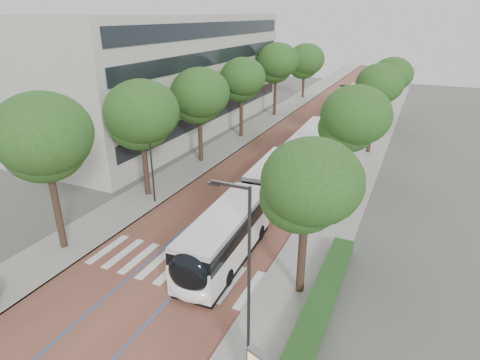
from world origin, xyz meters
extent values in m
plane|color=#51544C|center=(0.00, 0.00, 0.00)|extent=(160.00, 160.00, 0.00)
cube|color=brown|center=(0.00, 40.00, 0.01)|extent=(11.00, 140.00, 0.02)
cube|color=gray|center=(-7.50, 40.00, 0.06)|extent=(4.00, 140.00, 0.12)
cube|color=gray|center=(7.50, 40.00, 0.06)|extent=(4.00, 140.00, 0.12)
cube|color=gray|center=(-5.60, 40.00, 0.06)|extent=(0.20, 140.00, 0.14)
cube|color=gray|center=(5.60, 40.00, 0.06)|extent=(0.20, 140.00, 0.14)
cube|color=silver|center=(-4.80, 1.00, 0.03)|extent=(0.55, 3.60, 0.01)
cube|color=silver|center=(-3.55, 1.00, 0.03)|extent=(0.55, 3.60, 0.01)
cube|color=silver|center=(-2.30, 1.00, 0.03)|extent=(0.55, 3.60, 0.01)
cube|color=silver|center=(-1.05, 1.00, 0.03)|extent=(0.55, 3.60, 0.01)
cube|color=silver|center=(0.20, 1.00, 0.03)|extent=(0.55, 3.60, 0.01)
cube|color=silver|center=(1.45, 1.00, 0.03)|extent=(0.55, 3.60, 0.01)
cube|color=silver|center=(2.70, 1.00, 0.03)|extent=(0.55, 3.60, 0.01)
cube|color=silver|center=(3.95, 1.00, 0.03)|extent=(0.55, 3.60, 0.01)
cube|color=silver|center=(5.20, 1.00, 0.03)|extent=(0.55, 3.60, 0.01)
cube|color=#2253AA|center=(-1.60, 40.00, 0.02)|extent=(0.12, 126.00, 0.01)
cube|color=#2253AA|center=(1.60, 40.00, 0.02)|extent=(0.12, 126.00, 0.01)
cube|color=#ACA89F|center=(-19.50, 28.00, 7.00)|extent=(18.00, 40.00, 14.00)
cube|color=black|center=(-10.45, 28.00, 3.00)|extent=(0.12, 38.00, 1.60)
cube|color=black|center=(-10.45, 28.00, 6.20)|extent=(0.12, 38.00, 1.60)
cube|color=black|center=(-10.45, 28.00, 9.40)|extent=(0.12, 38.00, 1.60)
cube|color=black|center=(-10.45, 28.00, 12.40)|extent=(0.12, 38.00, 1.60)
cube|color=#153F17|center=(9.10, 0.00, 0.52)|extent=(1.20, 14.00, 0.80)
cylinder|color=#2B2B2D|center=(6.80, -3.00, 4.12)|extent=(0.14, 0.14, 8.00)
cube|color=#2B2B2D|center=(6.00, -3.00, 8.02)|extent=(1.70, 0.12, 0.12)
cube|color=#2B2B2D|center=(5.30, -3.00, 7.94)|extent=(0.50, 0.20, 0.10)
cylinder|color=#2B2B2D|center=(6.80, 22.00, 4.12)|extent=(0.14, 0.14, 8.00)
cube|color=#2B2B2D|center=(6.00, 22.00, 8.02)|extent=(1.70, 0.12, 0.12)
cube|color=#2B2B2D|center=(5.30, 22.00, 7.94)|extent=(0.50, 0.20, 0.10)
cylinder|color=#2B2B2D|center=(-6.10, 8.00, 4.12)|extent=(0.14, 0.14, 8.00)
cylinder|color=black|center=(-7.50, 0.00, 2.54)|extent=(0.44, 0.44, 5.09)
ellipsoid|color=#1D4616|center=(-7.50, 0.00, 7.17)|extent=(5.61, 5.61, 4.77)
cylinder|color=black|center=(-7.50, 9.00, 2.32)|extent=(0.44, 0.44, 4.64)
ellipsoid|color=#1D4616|center=(-7.50, 9.00, 6.54)|extent=(5.79, 5.79, 4.92)
cylinder|color=black|center=(-7.50, 18.00, 2.30)|extent=(0.44, 0.44, 4.59)
ellipsoid|color=#1D4616|center=(-7.50, 18.00, 6.47)|extent=(5.69, 5.69, 4.83)
cylinder|color=black|center=(-7.50, 28.00, 2.36)|extent=(0.44, 0.44, 4.71)
ellipsoid|color=#1D4616|center=(-7.50, 28.00, 6.64)|extent=(5.32, 5.32, 4.52)
cylinder|color=black|center=(-7.50, 40.00, 2.60)|extent=(0.44, 0.44, 5.20)
ellipsoid|color=#1D4616|center=(-7.50, 40.00, 7.33)|extent=(5.88, 5.88, 5.00)
cylinder|color=black|center=(-7.50, 55.00, 2.17)|extent=(0.44, 0.44, 4.34)
ellipsoid|color=#1D4616|center=(-7.50, 55.00, 6.12)|extent=(6.37, 6.37, 5.41)
cylinder|color=black|center=(7.70, 2.00, 2.16)|extent=(0.44, 0.44, 4.32)
ellipsoid|color=#1D4616|center=(7.70, 2.00, 6.08)|extent=(4.97, 4.97, 4.22)
cylinder|color=black|center=(7.70, 14.00, 2.37)|extent=(0.44, 0.44, 4.74)
ellipsoid|color=#1D4616|center=(7.70, 14.00, 6.68)|extent=(5.13, 5.13, 4.36)
cylinder|color=black|center=(7.70, 28.00, 2.44)|extent=(0.44, 0.44, 4.88)
ellipsoid|color=#1D4616|center=(7.70, 28.00, 6.88)|extent=(4.81, 4.81, 4.08)
cylinder|color=black|center=(7.70, 44.00, 2.06)|extent=(0.44, 0.44, 4.12)
ellipsoid|color=#1D4616|center=(7.70, 44.00, 5.81)|extent=(5.43, 5.43, 4.61)
cylinder|color=black|center=(2.46, 8.27, 1.77)|extent=(2.33, 0.99, 2.30)
cube|color=white|center=(2.66, 3.14, 1.26)|extent=(2.86, 9.45, 1.82)
cube|color=black|center=(2.66, 3.14, 2.40)|extent=(2.89, 9.26, 0.97)
cube|color=#B8B8BA|center=(2.66, 3.14, 3.04)|extent=(2.80, 9.26, 0.31)
cube|color=black|center=(2.66, 3.14, 0.17)|extent=(2.80, 9.07, 0.35)
cube|color=white|center=(2.29, 12.59, 1.26)|extent=(2.80, 7.83, 1.82)
cube|color=black|center=(2.29, 12.59, 2.40)|extent=(2.83, 7.68, 0.97)
cube|color=#B8B8BA|center=(2.29, 12.59, 3.04)|extent=(2.74, 7.67, 0.31)
cube|color=black|center=(2.29, 12.59, 0.17)|extent=(2.74, 7.52, 0.35)
ellipsoid|color=black|center=(2.83, -1.38, 2.00)|extent=(2.39, 1.19, 2.28)
ellipsoid|color=white|center=(2.83, -1.43, 0.86)|extent=(2.39, 1.09, 1.14)
cylinder|color=black|center=(1.62, 0.82, 0.50)|extent=(0.34, 1.01, 1.00)
cylinder|color=black|center=(3.87, 0.91, 0.50)|extent=(0.34, 1.01, 1.00)
cylinder|color=black|center=(1.10, 14.21, 0.50)|extent=(0.34, 1.01, 1.00)
cylinder|color=black|center=(3.35, 14.30, 0.50)|extent=(0.34, 1.01, 1.00)
cylinder|color=black|center=(1.41, 6.18, 0.50)|extent=(0.34, 1.01, 1.00)
cylinder|color=black|center=(3.67, 6.26, 0.50)|extent=(0.34, 1.01, 1.00)
cube|color=white|center=(2.48, 23.14, 1.26)|extent=(2.81, 12.06, 1.82)
cube|color=black|center=(2.48, 23.14, 2.40)|extent=(2.84, 11.82, 0.97)
cube|color=#B8B8BA|center=(2.48, 23.14, 3.04)|extent=(2.75, 11.82, 0.31)
cube|color=black|center=(2.48, 23.14, 0.17)|extent=(2.75, 11.58, 0.35)
ellipsoid|color=black|center=(2.63, 17.29, 2.00)|extent=(2.38, 1.16, 2.28)
ellipsoid|color=white|center=(2.63, 17.24, 0.86)|extent=(2.37, 1.06, 1.14)
cylinder|color=black|center=(1.44, 19.51, 0.50)|extent=(0.33, 1.01, 1.00)
cylinder|color=black|center=(3.70, 19.57, 0.50)|extent=(0.33, 1.01, 1.00)
cylinder|color=black|center=(1.25, 26.91, 0.50)|extent=(0.33, 1.01, 1.00)
cylinder|color=black|center=(3.51, 26.97, 0.50)|extent=(0.33, 1.01, 1.00)
cube|color=white|center=(3.03, 36.09, 1.26)|extent=(2.57, 12.01, 1.82)
cube|color=black|center=(3.03, 36.09, 2.40)|extent=(2.61, 11.77, 0.97)
cube|color=#B8B8BA|center=(3.03, 36.09, 3.04)|extent=(2.52, 11.77, 0.31)
cube|color=black|center=(3.03, 36.09, 0.17)|extent=(2.52, 11.53, 0.35)
ellipsoid|color=black|center=(3.06, 30.24, 2.00)|extent=(2.36, 1.11, 2.28)
ellipsoid|color=white|center=(3.06, 30.19, 0.86)|extent=(2.36, 1.01, 1.14)
cylinder|color=black|center=(1.92, 32.49, 0.50)|extent=(0.31, 1.00, 1.00)
cylinder|color=black|center=(4.18, 32.50, 0.50)|extent=(0.31, 1.00, 1.00)
cylinder|color=black|center=(1.88, 39.89, 0.50)|extent=(0.31, 1.00, 1.00)
cylinder|color=black|center=(4.14, 39.90, 0.50)|extent=(0.31, 1.00, 1.00)
cube|color=white|center=(2.44, 49.36, 1.26)|extent=(2.92, 12.08, 1.82)
cube|color=black|center=(2.44, 49.36, 2.40)|extent=(2.95, 11.84, 0.97)
cube|color=#B8B8BA|center=(2.44, 49.36, 3.04)|extent=(2.86, 11.84, 0.31)
cube|color=black|center=(2.44, 49.36, 0.17)|extent=(2.85, 11.60, 0.35)
ellipsoid|color=black|center=(2.64, 43.51, 2.00)|extent=(2.39, 1.18, 2.28)
ellipsoid|color=white|center=(2.65, 43.46, 0.86)|extent=(2.38, 1.08, 1.14)
cylinder|color=black|center=(1.43, 45.72, 0.50)|extent=(0.33, 1.01, 1.00)
cylinder|color=black|center=(3.69, 45.80, 0.50)|extent=(0.33, 1.01, 1.00)
cylinder|color=black|center=(1.17, 53.12, 0.50)|extent=(0.33, 1.01, 1.00)
cylinder|color=black|center=(3.43, 53.19, 0.50)|extent=(0.33, 1.01, 1.00)
camera|label=1|loc=(12.13, -15.65, 14.07)|focal=30.00mm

